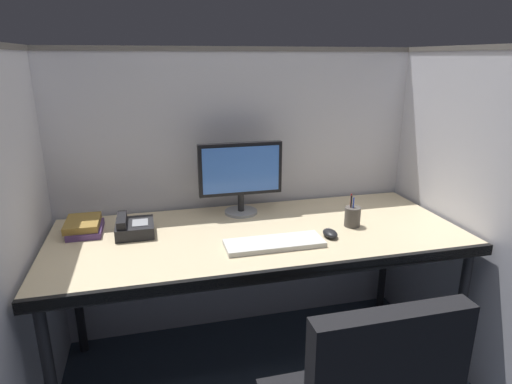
% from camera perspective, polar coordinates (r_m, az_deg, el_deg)
% --- Properties ---
extents(cubicle_partition_rear, '(2.21, 0.06, 1.57)m').
position_cam_1_polar(cubicle_partition_rear, '(2.42, -2.29, -0.24)').
color(cubicle_partition_rear, silver).
rests_on(cubicle_partition_rear, ground).
extents(cubicle_partition_left, '(0.06, 1.41, 1.57)m').
position_cam_1_polar(cubicle_partition_left, '(1.94, -28.88, -7.14)').
color(cubicle_partition_left, silver).
rests_on(cubicle_partition_left, ground).
extents(cubicle_partition_right, '(0.06, 1.41, 1.57)m').
position_cam_1_polar(cubicle_partition_right, '(2.37, 25.00, -2.30)').
color(cubicle_partition_right, silver).
rests_on(cubicle_partition_right, ground).
extents(desk, '(1.90, 0.80, 0.74)m').
position_cam_1_polar(desk, '(2.04, 0.43, -6.67)').
color(desk, beige).
rests_on(desk, ground).
extents(monitor_center, '(0.43, 0.17, 0.37)m').
position_cam_1_polar(monitor_center, '(2.20, -2.04, 2.47)').
color(monitor_center, gray).
rests_on(monitor_center, desk).
extents(keyboard_main, '(0.43, 0.15, 0.02)m').
position_cam_1_polar(keyboard_main, '(1.89, 2.43, -6.77)').
color(keyboard_main, silver).
rests_on(keyboard_main, desk).
extents(computer_mouse, '(0.06, 0.10, 0.04)m').
position_cam_1_polar(computer_mouse, '(2.00, 9.76, -5.41)').
color(computer_mouse, black).
rests_on(computer_mouse, desk).
extents(desk_phone, '(0.17, 0.19, 0.09)m').
position_cam_1_polar(desk_phone, '(2.07, -15.85, -4.51)').
color(desk_phone, black).
rests_on(desk_phone, desk).
extents(pen_cup, '(0.08, 0.08, 0.16)m').
position_cam_1_polar(pen_cup, '(2.13, 12.61, -3.17)').
color(pen_cup, '#4C4742').
rests_on(pen_cup, desk).
extents(book_stack, '(0.16, 0.22, 0.06)m').
position_cam_1_polar(book_stack, '(2.17, -21.73, -4.22)').
color(book_stack, '#4C3366').
rests_on(book_stack, desk).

